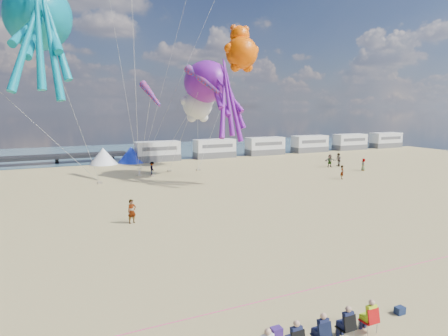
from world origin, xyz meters
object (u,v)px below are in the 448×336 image
motorhome_5 (386,140)px  beachgoer_4 (330,161)px  cooler_purple (276,332)px  kite_panda (198,104)px  cooler_navy (400,310)px  beachgoer_2 (152,168)px  tent_white (103,156)px  sandbag_c (198,170)px  standing_person (132,211)px  motorhome_0 (157,151)px  sandbag_d (169,171)px  kite_octopus_purple (206,82)px  spectator_row (321,329)px  beachgoer_0 (363,165)px  beachgoer_5 (342,172)px  tent_blue (131,155)px  motorhome_2 (265,146)px  motorhome_4 (350,142)px  kite_octopus_teal (38,17)px  motorhome_1 (215,149)px  motorhome_3 (310,144)px  windsock_right (151,94)px  kite_teddy_orange (242,53)px  sandbag_e (139,175)px  beachgoer_1 (338,160)px  sandbag_b (153,176)px

motorhome_5 → beachgoer_4: bearing=-150.0°
cooler_purple → kite_panda: (10.24, 33.23, 8.32)m
motorhome_5 → cooler_navy: (-51.47, -48.26, -1.35)m
motorhome_5 → beachgoer_2: motorhome_5 is taller
tent_white → kite_panda: kite_panda is taller
motorhome_5 → sandbag_c: motorhome_5 is taller
cooler_purple → standing_person: size_ratio=0.23×
motorhome_0 → beachgoer_4: size_ratio=3.75×
cooler_purple → beachgoer_4: bearing=47.3°
beachgoer_2 → sandbag_d: (2.61, 1.50, -0.70)m
kite_octopus_purple → spectator_row: bearing=-117.0°
sandbag_c → kite_panda: bearing=-111.7°
beachgoer_0 → beachgoer_5: size_ratio=0.99×
motorhome_0 → standing_person: 32.90m
tent_blue → motorhome_0: bearing=0.0°
motorhome_2 → standing_person: motorhome_2 is taller
motorhome_0 → motorhome_2: (19.00, 0.00, 0.00)m
motorhome_4 → sandbag_d: size_ratio=13.20×
motorhome_2 → sandbag_d: (-20.49, -10.38, -1.39)m
cooler_navy → kite_octopus_teal: kite_octopus_teal is taller
motorhome_1 → motorhome_0: bearing=180.0°
beachgoer_2 → motorhome_4: bearing=-74.3°
motorhome_0 → motorhome_3: same height
windsock_right → sandbag_d: bearing=43.7°
motorhome_0 → kite_teddy_orange: bearing=-48.6°
motorhome_2 → sandbag_e: bearing=-154.3°
cooler_navy → cooler_purple: bearing=171.3°
beachgoer_1 → kite_teddy_orange: 19.72m
motorhome_1 → spectator_row: (-17.79, -48.66, -0.85)m
sandbag_d → sandbag_e: size_ratio=1.00×
beachgoer_1 → kite_teddy_orange: bearing=-98.0°
sandbag_d → kite_panda: (2.45, -3.83, 8.37)m
beachgoer_1 → kite_panda: size_ratio=0.30×
motorhome_2 → kite_teddy_orange: (-10.04, -10.16, 13.80)m
spectator_row → kite_teddy_orange: bearing=65.9°
motorhome_2 → cooler_navy: size_ratio=17.37×
motorhome_4 → cooler_purple: (-47.28, -47.45, -1.34)m
cooler_purple → motorhome_3: bearing=51.5°
tent_white → beachgoer_2: tent_white is taller
motorhome_0 → sandbag_d: bearing=-98.2°
sandbag_c → sandbag_d: 3.73m
sandbag_c → motorhome_2: bearing=33.7°
motorhome_5 → beachgoer_1: size_ratio=3.59×
motorhome_2 → sandbag_b: bearing=-150.9°
tent_white → beachgoer_1: size_ratio=2.17×
tent_blue → cooler_navy: (0.03, -48.26, -1.05)m
beachgoer_0 → motorhome_5: bearing=163.1°
tent_blue → beachgoer_0: (25.59, -20.27, -0.41)m
standing_person → kite_octopus_purple: 22.29m
motorhome_0 → cooler_navy: size_ratio=17.37×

